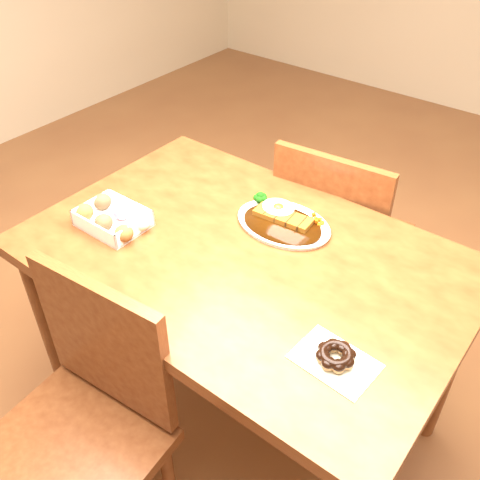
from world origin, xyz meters
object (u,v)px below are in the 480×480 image
Objects in this scene: chair_far at (337,238)px; pon_de_ring at (336,356)px; donut_box at (113,218)px; katsu_curry_plate at (283,220)px; table at (244,279)px; chair_near at (82,426)px.

chair_far is 0.85m from pon_de_ring.
donut_box is at bearing 177.08° from pon_de_ring.
chair_far is at bearing 59.66° from donut_box.
katsu_curry_plate is 1.30× the size of donut_box.
chair_far reaches higher than table.
pon_de_ring is (0.49, 0.36, 0.29)m from chair_near.
table is at bearing -93.16° from katsu_curry_plate.
chair_far is at bearing 117.40° from pon_de_ring.
donut_box is at bearing 119.10° from chair_near.
chair_near is 3.93× the size of donut_box.
pon_de_ring is at bearing -42.57° from katsu_curry_plate.
pon_de_ring reaches higher than table.
katsu_curry_plate reaches higher than table.
table is 1.38× the size of chair_near.
chair_near reaches higher than pon_de_ring.
chair_near is 0.77m from katsu_curry_plate.
donut_box is at bearing -141.60° from katsu_curry_plate.
katsu_curry_plate is (0.11, 0.71, 0.29)m from chair_near.
chair_near is at bearing -100.94° from table.
table is 0.44m from pon_de_ring.
table is 5.42× the size of donut_box.
chair_far and chair_near have the same top height.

